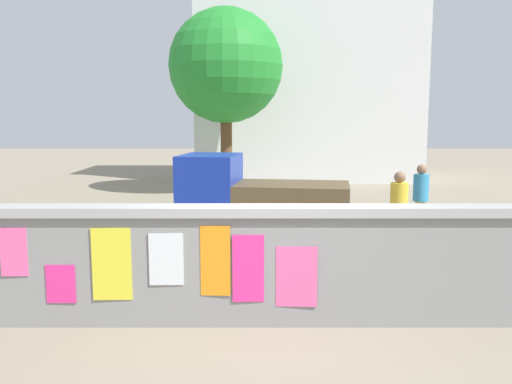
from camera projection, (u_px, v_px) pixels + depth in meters
The scene contains 9 objects.
ground at pixel (268, 213), 14.92m from camera, with size 60.00×60.00×0.00m, color gray.
poster_wall at pixel (282, 264), 6.89m from camera, with size 8.13×0.42×1.55m.
auto_rickshaw_truck at pixel (255, 199), 11.62m from camera, with size 3.78×2.02×1.85m.
motorcycle at pixel (321, 261), 8.30m from camera, with size 1.88×0.67×0.87m.
bicycle_near at pixel (109, 259), 8.75m from camera, with size 1.68×0.51×0.95m.
person_walking at pixel (398, 204), 10.43m from camera, with size 0.47×0.47×1.62m.
person_bystander at pixel (420, 193), 11.95m from camera, with size 0.48×0.48×1.62m.
tree_roadside at pixel (225, 66), 18.20m from camera, with size 3.87×3.87×6.30m.
building_background at pixel (306, 78), 22.73m from camera, with size 9.44×4.44×8.48m.
Camera 1 is at (-0.35, -6.69, 2.68)m, focal length 37.72 mm.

